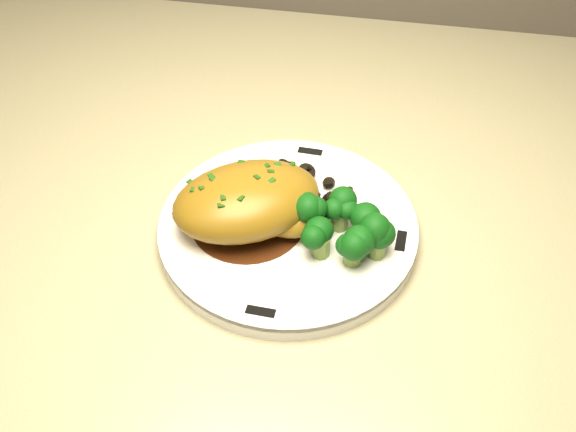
# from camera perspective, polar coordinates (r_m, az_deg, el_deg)

# --- Properties ---
(plate) EXTENTS (0.32, 0.32, 0.02)m
(plate) POSITION_cam_1_polar(r_m,az_deg,el_deg) (0.67, 0.00, -1.08)
(plate) COLOR white
(plate) RESTS_ON counter
(rim_accent_0) EXTENTS (0.03, 0.01, 0.00)m
(rim_accent_0) POSITION_cam_1_polar(r_m,az_deg,el_deg) (0.74, 1.76, 5.11)
(rim_accent_0) COLOR black
(rim_accent_0) RESTS_ON plate
(rim_accent_1) EXTENTS (0.01, 0.03, 0.00)m
(rim_accent_1) POSITION_cam_1_polar(r_m,az_deg,el_deg) (0.69, -8.50, 0.80)
(rim_accent_1) COLOR black
(rim_accent_1) RESTS_ON plate
(rim_accent_2) EXTENTS (0.03, 0.01, 0.00)m
(rim_accent_2) POSITION_cam_1_polar(r_m,az_deg,el_deg) (0.60, -2.19, -7.57)
(rim_accent_2) COLOR black
(rim_accent_2) RESTS_ON plate
(rim_accent_3) EXTENTS (0.01, 0.03, 0.00)m
(rim_accent_3) POSITION_cam_1_polar(r_m,az_deg,el_deg) (0.66, 8.91, -1.97)
(rim_accent_3) COLOR black
(rim_accent_3) RESTS_ON plate
(gravy_pool) EXTENTS (0.11, 0.11, 0.00)m
(gravy_pool) POSITION_cam_1_polar(r_m,az_deg,el_deg) (0.67, -3.19, -0.42)
(gravy_pool) COLOR #3B1A0A
(gravy_pool) RESTS_ON plate
(chicken_breast) EXTENTS (0.17, 0.15, 0.05)m
(chicken_breast) POSITION_cam_1_polar(r_m,az_deg,el_deg) (0.65, -2.83, 1.06)
(chicken_breast) COLOR olive
(chicken_breast) RESTS_ON plate
(mushroom_pile) EXTENTS (0.07, 0.05, 0.02)m
(mushroom_pile) POSITION_cam_1_polar(r_m,az_deg,el_deg) (0.70, 1.60, 2.28)
(mushroom_pile) COLOR black
(mushroom_pile) RESTS_ON plate
(broccoli_florets) EXTENTS (0.08, 0.06, 0.04)m
(broccoli_florets) POSITION_cam_1_polar(r_m,az_deg,el_deg) (0.64, 4.53, -0.97)
(broccoli_florets) COLOR olive
(broccoli_florets) RESTS_ON plate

